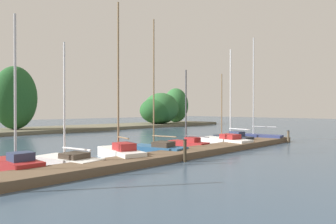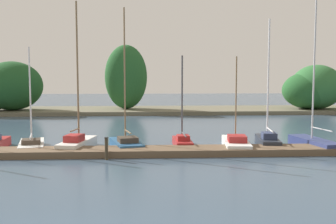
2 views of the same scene
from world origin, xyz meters
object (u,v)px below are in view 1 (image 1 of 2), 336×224
sailboat_6 (187,143)px  mooring_piling_1 (185,151)px  sailboat_2 (17,162)px  sailboat_7 (224,141)px  sailboat_9 (255,136)px  sailboat_5 (156,148)px  sailboat_8 (232,137)px  mooring_piling_2 (288,137)px  sailboat_3 (67,159)px  sailboat_4 (120,151)px

sailboat_6 → mooring_piling_1: bearing=128.9°
sailboat_2 → sailboat_7: size_ratio=1.27×
sailboat_2 → sailboat_9: sailboat_9 is taller
mooring_piling_1 → sailboat_5: bearing=75.0°
sailboat_8 → mooring_piling_2: (2.97, -3.17, 0.06)m
sailboat_2 → sailboat_7: sailboat_2 is taller
sailboat_5 → sailboat_6: (3.23, 0.43, -0.00)m
sailboat_5 → mooring_piling_1: bearing=150.8°
sailboat_8 → mooring_piling_1: sailboat_8 is taller
sailboat_2 → sailboat_7: bearing=-96.2°
sailboat_2 → sailboat_3: size_ratio=1.15×
sailboat_4 → sailboat_8: sailboat_4 is taller
sailboat_2 → mooring_piling_1: size_ratio=5.87×
mooring_piling_2 → sailboat_3: bearing=168.7°
sailboat_8 → sailboat_3: bearing=97.0°
sailboat_9 → sailboat_4: bearing=78.9°
mooring_piling_2 → sailboat_2: bearing=169.5°
sailboat_2 → sailboat_9: size_ratio=0.77×
sailboat_6 → sailboat_3: bearing=89.6°
sailboat_2 → sailboat_4: 4.79m
sailboat_8 → mooring_piling_1: bearing=117.0°
sailboat_2 → sailboat_6: (10.64, 0.01, -0.05)m
sailboat_7 → mooring_piling_2: (4.96, -2.57, 0.16)m
sailboat_2 → sailboat_9: (18.01, -0.86, -0.01)m
sailboat_2 → sailboat_5: bearing=-95.8°
mooring_piling_1 → mooring_piling_2: 11.94m
mooring_piling_2 → sailboat_6: bearing=156.5°
sailboat_6 → sailboat_7: sailboat_6 is taller
mooring_piling_1 → sailboat_3: bearing=144.0°
sailboat_4 → mooring_piling_1: bearing=-136.1°
sailboat_8 → mooring_piling_1: (-8.97, -3.17, 0.14)m
sailboat_9 → mooring_piling_1: (-11.40, -2.56, 0.18)m
mooring_piling_2 → sailboat_4: bearing=168.3°
sailboat_2 → sailboat_7: (13.58, -0.85, -0.07)m
sailboat_7 → mooring_piling_1: bearing=116.7°
sailboat_4 → sailboat_7: 8.83m
sailboat_6 → sailboat_7: bearing=-107.9°
sailboat_4 → sailboat_5: size_ratio=1.04×
sailboat_5 → sailboat_7: 6.19m
mooring_piling_2 → mooring_piling_1: bearing=-180.0°
sailboat_6 → mooring_piling_1: sailboat_6 is taller
sailboat_2 → sailboat_3: sailboat_2 is taller
sailboat_4 → sailboat_8: 10.82m
mooring_piling_1 → mooring_piling_2: bearing=0.0°
sailboat_5 → sailboat_7: sailboat_5 is taller
sailboat_8 → sailboat_9: sailboat_9 is taller
sailboat_4 → mooring_piling_2: sailboat_4 is taller
sailboat_3 → mooring_piling_1: (4.50, -3.27, 0.28)m
sailboat_9 → sailboat_5: bearing=77.8°
sailboat_6 → sailboat_9: 7.42m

